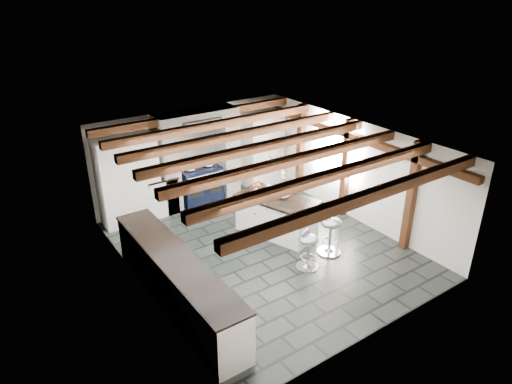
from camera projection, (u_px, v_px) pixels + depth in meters
ground at (263, 248)px, 9.37m from camera, size 6.00×6.00×0.00m
room_shell at (201, 185)px, 9.67m from camera, size 6.00×6.03×6.00m
range_cooker at (200, 184)px, 11.17m from camera, size 1.00×0.63×0.99m
kitchen_island at (277, 215)px, 9.79m from camera, size 1.39×1.89×1.12m
bar_stool_near at (330, 229)px, 9.00m from camera, size 0.54×0.54×0.88m
bar_stool_far at (308, 245)px, 8.55m from camera, size 0.49×0.49×0.79m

